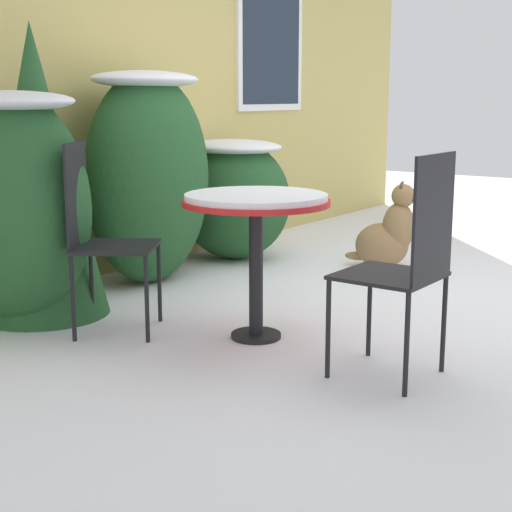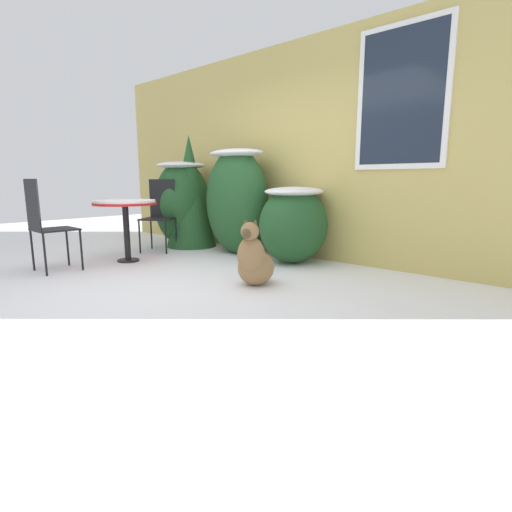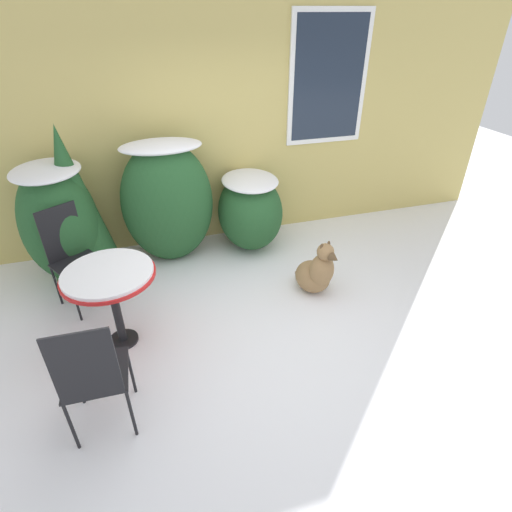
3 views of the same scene
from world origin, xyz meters
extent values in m
plane|color=white|center=(0.00, 0.00, 0.00)|extent=(16.00, 16.00, 0.00)
cube|color=tan|center=(0.00, 2.20, 1.44)|extent=(8.00, 0.06, 2.89)
cube|color=white|center=(1.41, 2.16, 1.97)|extent=(1.05, 0.04, 1.56)
cube|color=#1E2838|center=(1.41, 2.14, 1.97)|extent=(0.93, 0.01, 1.44)
ellipsoid|color=#235128|center=(-1.96, 1.67, 0.68)|extent=(0.82, 0.95, 1.36)
ellipsoid|color=white|center=(-1.96, 1.67, 1.30)|extent=(0.70, 0.81, 0.12)
ellipsoid|color=#235128|center=(-0.76, 1.72, 0.75)|extent=(1.07, 0.66, 1.50)
ellipsoid|color=white|center=(-0.76, 1.72, 1.44)|extent=(0.91, 0.56, 0.12)
ellipsoid|color=#235128|center=(0.26, 1.74, 0.49)|extent=(0.82, 0.98, 0.98)
ellipsoid|color=white|center=(0.26, 1.74, 0.92)|extent=(0.70, 0.83, 0.12)
cone|color=#235128|center=(-1.77, 1.69, 0.88)|extent=(0.80, 0.80, 1.76)
cylinder|color=black|center=(-1.42, 0.33, 0.01)|extent=(0.28, 0.28, 0.03)
cylinder|color=black|center=(-1.42, 0.33, 0.39)|extent=(0.08, 0.08, 0.72)
cylinder|color=red|center=(-1.42, 0.33, 0.76)|extent=(0.81, 0.81, 0.03)
cylinder|color=white|center=(-1.42, 0.33, 0.79)|extent=(0.78, 0.78, 0.03)
cube|color=black|center=(-1.76, 1.05, 0.49)|extent=(0.61, 0.61, 0.02)
cube|color=black|center=(-1.88, 1.23, 0.79)|extent=(0.35, 0.23, 0.58)
cylinder|color=black|center=(-1.83, 0.77, 0.24)|extent=(0.02, 0.02, 0.48)
cylinder|color=black|center=(-1.48, 0.99, 0.24)|extent=(0.02, 0.02, 0.48)
cylinder|color=black|center=(-2.04, 1.11, 0.24)|extent=(0.02, 0.02, 0.48)
cylinder|color=black|center=(-1.70, 1.33, 0.24)|extent=(0.02, 0.02, 0.48)
cube|color=black|center=(-1.54, -0.52, 0.49)|extent=(0.45, 0.45, 0.02)
cube|color=black|center=(-1.54, -0.73, 0.79)|extent=(0.41, 0.02, 0.58)
cylinder|color=black|center=(-1.33, -0.32, 0.24)|extent=(0.02, 0.02, 0.48)
cylinder|color=black|center=(-1.74, -0.31, 0.24)|extent=(0.02, 0.02, 0.48)
cylinder|color=black|center=(-1.34, -0.73, 0.24)|extent=(0.02, 0.02, 0.48)
cylinder|color=black|center=(-1.75, -0.72, 0.24)|extent=(0.02, 0.02, 0.48)
ellipsoid|color=#937047|center=(0.66, 0.58, 0.18)|extent=(0.48, 0.51, 0.35)
ellipsoid|color=#937047|center=(0.70, 0.46, 0.33)|extent=(0.35, 0.33, 0.38)
sphere|color=#937047|center=(0.71, 0.44, 0.57)|extent=(0.18, 0.18, 0.18)
cone|color=brown|center=(0.75, 0.31, 0.56)|extent=(0.13, 0.12, 0.10)
ellipsoid|color=brown|center=(0.65, 0.43, 0.64)|extent=(0.05, 0.04, 0.08)
ellipsoid|color=brown|center=(0.75, 0.47, 0.64)|extent=(0.05, 0.04, 0.08)
ellipsoid|color=#937047|center=(0.59, 0.76, 0.08)|extent=(0.13, 0.21, 0.07)
camera|label=1|loc=(-4.86, -2.09, 1.33)|focal=55.00mm
camera|label=2|loc=(3.34, -2.39, 1.06)|focal=28.00mm
camera|label=3|loc=(-1.01, -2.75, 2.73)|focal=28.00mm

